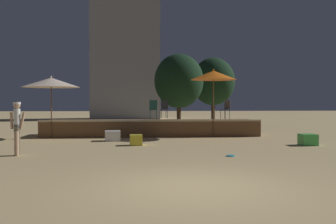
{
  "coord_description": "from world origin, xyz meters",
  "views": [
    {
      "loc": [
        -1.1,
        -6.99,
        1.62
      ],
      "look_at": [
        0.0,
        7.04,
        1.24
      ],
      "focal_mm": 40.0,
      "sensor_mm": 36.0,
      "label": 1
    }
  ],
  "objects_px": {
    "patio_umbrella_1": "(213,75)",
    "background_tree_1": "(179,81)",
    "background_tree_0": "(213,82)",
    "cube_seat_0": "(113,136)",
    "bistro_chair_1": "(226,108)",
    "frisbee_disc": "(231,156)",
    "patio_umbrella_0": "(51,83)",
    "bistro_chair_0": "(164,107)",
    "cube_seat_1": "(308,140)",
    "cube_seat_2": "(136,140)",
    "bistro_chair_2": "(153,108)",
    "person_1": "(17,126)"
  },
  "relations": [
    {
      "from": "cube_seat_1",
      "to": "background_tree_1",
      "type": "height_order",
      "value": "background_tree_1"
    },
    {
      "from": "patio_umbrella_0",
      "to": "bistro_chair_1",
      "type": "distance_m",
      "value": 8.25
    },
    {
      "from": "cube_seat_2",
      "to": "background_tree_1",
      "type": "bearing_deg",
      "value": 74.95
    },
    {
      "from": "bistro_chair_0",
      "to": "person_1",
      "type": "bearing_deg",
      "value": 45.03
    },
    {
      "from": "bistro_chair_1",
      "to": "bistro_chair_2",
      "type": "relative_size",
      "value": 1.0
    },
    {
      "from": "cube_seat_2",
      "to": "background_tree_0",
      "type": "distance_m",
      "value": 15.15
    },
    {
      "from": "cube_seat_0",
      "to": "bistro_chair_1",
      "type": "height_order",
      "value": "bistro_chair_1"
    },
    {
      "from": "patio_umbrella_1",
      "to": "cube_seat_1",
      "type": "bearing_deg",
      "value": -49.86
    },
    {
      "from": "cube_seat_2",
      "to": "bistro_chair_1",
      "type": "distance_m",
      "value": 5.94
    },
    {
      "from": "bistro_chair_0",
      "to": "frisbee_disc",
      "type": "height_order",
      "value": "bistro_chair_0"
    },
    {
      "from": "patio_umbrella_1",
      "to": "background_tree_0",
      "type": "relative_size",
      "value": 0.63
    },
    {
      "from": "cube_seat_0",
      "to": "person_1",
      "type": "distance_m",
      "value": 4.89
    },
    {
      "from": "cube_seat_0",
      "to": "background_tree_1",
      "type": "bearing_deg",
      "value": 66.25
    },
    {
      "from": "patio_umbrella_1",
      "to": "background_tree_1",
      "type": "xyz_separation_m",
      "value": [
        -0.84,
        7.05,
        0.13
      ]
    },
    {
      "from": "bistro_chair_1",
      "to": "background_tree_1",
      "type": "height_order",
      "value": "background_tree_1"
    },
    {
      "from": "patio_umbrella_0",
      "to": "person_1",
      "type": "distance_m",
      "value": 5.64
    },
    {
      "from": "cube_seat_0",
      "to": "bistro_chair_2",
      "type": "bearing_deg",
      "value": 45.39
    },
    {
      "from": "background_tree_1",
      "to": "background_tree_0",
      "type": "bearing_deg",
      "value": 51.32
    },
    {
      "from": "patio_umbrella_0",
      "to": "bistro_chair_0",
      "type": "relative_size",
      "value": 3.09
    },
    {
      "from": "cube_seat_1",
      "to": "person_1",
      "type": "xyz_separation_m",
      "value": [
        -9.98,
        -1.95,
        0.69
      ]
    },
    {
      "from": "bistro_chair_0",
      "to": "background_tree_0",
      "type": "xyz_separation_m",
      "value": [
        4.31,
        9.15,
        1.8
      ]
    },
    {
      "from": "cube_seat_0",
      "to": "person_1",
      "type": "bearing_deg",
      "value": -122.1
    },
    {
      "from": "patio_umbrella_0",
      "to": "bistro_chair_2",
      "type": "bearing_deg",
      "value": 6.12
    },
    {
      "from": "patio_umbrella_1",
      "to": "cube_seat_2",
      "type": "relative_size",
      "value": 6.51
    },
    {
      "from": "cube_seat_0",
      "to": "cube_seat_2",
      "type": "relative_size",
      "value": 1.39
    },
    {
      "from": "patio_umbrella_0",
      "to": "person_1",
      "type": "height_order",
      "value": "patio_umbrella_0"
    },
    {
      "from": "bistro_chair_2",
      "to": "background_tree_0",
      "type": "xyz_separation_m",
      "value": [
        4.89,
        10.28,
        1.8
      ]
    },
    {
      "from": "patio_umbrella_1",
      "to": "background_tree_1",
      "type": "relative_size",
      "value": 0.66
    },
    {
      "from": "frisbee_disc",
      "to": "background_tree_1",
      "type": "relative_size",
      "value": 0.05
    },
    {
      "from": "bistro_chair_2",
      "to": "frisbee_disc",
      "type": "relative_size",
      "value": 3.58
    },
    {
      "from": "frisbee_disc",
      "to": "background_tree_1",
      "type": "height_order",
      "value": "background_tree_1"
    },
    {
      "from": "patio_umbrella_1",
      "to": "bistro_chair_1",
      "type": "bearing_deg",
      "value": 48.55
    },
    {
      "from": "background_tree_1",
      "to": "cube_seat_2",
      "type": "bearing_deg",
      "value": -105.05
    },
    {
      "from": "patio_umbrella_0",
      "to": "background_tree_1",
      "type": "bearing_deg",
      "value": 47.44
    },
    {
      "from": "frisbee_disc",
      "to": "background_tree_0",
      "type": "xyz_separation_m",
      "value": [
        2.84,
        16.81,
        3.13
      ]
    },
    {
      "from": "cube_seat_0",
      "to": "bistro_chair_0",
      "type": "relative_size",
      "value": 0.75
    },
    {
      "from": "patio_umbrella_0",
      "to": "bistro_chair_0",
      "type": "distance_m",
      "value": 5.51
    },
    {
      "from": "patio_umbrella_0",
      "to": "patio_umbrella_1",
      "type": "bearing_deg",
      "value": -0.12
    },
    {
      "from": "cube_seat_1",
      "to": "patio_umbrella_0",
      "type": "bearing_deg",
      "value": 161.29
    },
    {
      "from": "cube_seat_1",
      "to": "cube_seat_2",
      "type": "bearing_deg",
      "value": 175.65
    },
    {
      "from": "patio_umbrella_0",
      "to": "background_tree_1",
      "type": "distance_m",
      "value": 9.57
    },
    {
      "from": "patio_umbrella_0",
      "to": "bistro_chair_0",
      "type": "height_order",
      "value": "patio_umbrella_0"
    },
    {
      "from": "bistro_chair_1",
      "to": "bistro_chair_0",
      "type": "bearing_deg",
      "value": -139.16
    },
    {
      "from": "cube_seat_1",
      "to": "person_1",
      "type": "height_order",
      "value": "person_1"
    },
    {
      "from": "patio_umbrella_1",
      "to": "background_tree_1",
      "type": "distance_m",
      "value": 7.1
    },
    {
      "from": "cube_seat_2",
      "to": "bistro_chair_0",
      "type": "height_order",
      "value": "bistro_chair_0"
    },
    {
      "from": "background_tree_0",
      "to": "background_tree_1",
      "type": "height_order",
      "value": "background_tree_0"
    },
    {
      "from": "cube_seat_0",
      "to": "frisbee_disc",
      "type": "relative_size",
      "value": 2.67
    },
    {
      "from": "patio_umbrella_1",
      "to": "bistro_chair_2",
      "type": "height_order",
      "value": "patio_umbrella_1"
    },
    {
      "from": "cube_seat_1",
      "to": "bistro_chair_1",
      "type": "height_order",
      "value": "bistro_chair_1"
    }
  ]
}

